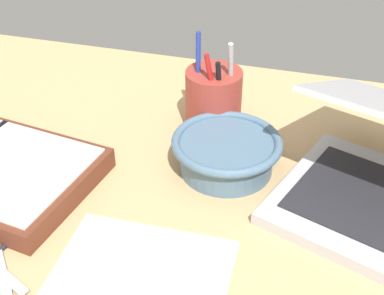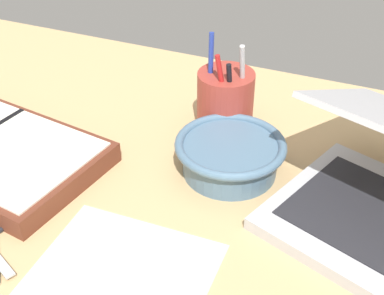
# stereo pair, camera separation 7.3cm
# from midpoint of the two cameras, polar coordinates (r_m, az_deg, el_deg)

# --- Properties ---
(desk_top) EXTENTS (1.40, 1.00, 0.02)m
(desk_top) POSITION_cam_midpoint_polar(r_m,az_deg,el_deg) (0.71, 1.12, -9.88)
(desk_top) COLOR tan
(desk_top) RESTS_ON ground
(bowl) EXTENTS (0.16, 0.16, 0.05)m
(bowl) POSITION_cam_midpoint_polar(r_m,az_deg,el_deg) (0.79, 6.74, -0.85)
(bowl) COLOR slate
(bowl) RESTS_ON desk_top
(pen_cup) EXTENTS (0.09, 0.09, 0.17)m
(pen_cup) POSITION_cam_midpoint_polar(r_m,az_deg,el_deg) (0.87, 5.98, 4.81)
(pen_cup) COLOR #9E382D
(pen_cup) RESTS_ON desk_top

